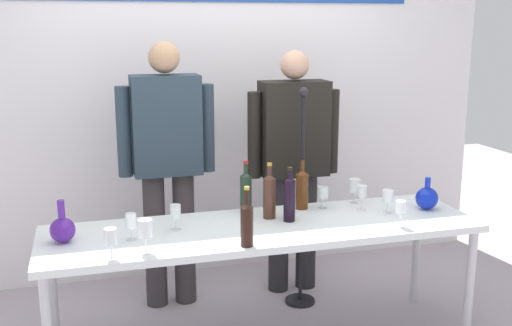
{
  "coord_description": "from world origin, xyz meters",
  "views": [
    {
      "loc": [
        -0.93,
        -3.12,
        1.83
      ],
      "look_at": [
        0.0,
        0.15,
        1.06
      ],
      "focal_mm": 43.15,
      "sensor_mm": 36.0,
      "label": 1
    }
  ],
  "objects_px": {
    "decanter_blue_left": "(63,229)",
    "wine_glass_right_3": "(362,192)",
    "presenter_right": "(293,156)",
    "microphone_stand": "(301,235)",
    "wine_glass_right_0": "(355,186)",
    "wine_glass_right_1": "(323,193)",
    "wine_bottle_2": "(247,222)",
    "wine_glass_left_3": "(145,229)",
    "wine_glass_left_0": "(111,237)",
    "wine_bottle_0": "(302,188)",
    "wine_bottle_4": "(246,191)",
    "wine_bottle_1": "(289,198)",
    "wine_bottle_3": "(269,195)",
    "wine_glass_left_2": "(131,221)",
    "display_table": "(263,235)",
    "presenter_left": "(167,158)",
    "wine_glass_right_2": "(388,196)",
    "decanter_blue_right": "(427,198)",
    "wine_glass_right_4": "(401,208)",
    "wine_glass_left_1": "(176,212)"
  },
  "relations": [
    {
      "from": "wine_glass_right_0",
      "to": "microphone_stand",
      "type": "xyz_separation_m",
      "value": [
        -0.27,
        0.21,
        -0.37
      ]
    },
    {
      "from": "decanter_blue_left",
      "to": "wine_glass_right_2",
      "type": "height_order",
      "value": "decanter_blue_left"
    },
    {
      "from": "wine_glass_right_1",
      "to": "wine_glass_left_3",
      "type": "bearing_deg",
      "value": -157.62
    },
    {
      "from": "wine_glass_left_3",
      "to": "wine_glass_right_0",
      "type": "height_order",
      "value": "wine_glass_left_3"
    },
    {
      "from": "decanter_blue_right",
      "to": "wine_bottle_3",
      "type": "relative_size",
      "value": 0.6
    },
    {
      "from": "wine_glass_right_4",
      "to": "wine_glass_left_1",
      "type": "bearing_deg",
      "value": 166.92
    },
    {
      "from": "wine_bottle_3",
      "to": "wine_bottle_0",
      "type": "bearing_deg",
      "value": 26.64
    },
    {
      "from": "wine_glass_left_3",
      "to": "microphone_stand",
      "type": "distance_m",
      "value": 1.35
    },
    {
      "from": "wine_glass_left_3",
      "to": "microphone_stand",
      "type": "bearing_deg",
      "value": 33.91
    },
    {
      "from": "wine_bottle_1",
      "to": "wine_glass_right_2",
      "type": "relative_size",
      "value": 2.21
    },
    {
      "from": "presenter_right",
      "to": "wine_glass_left_3",
      "type": "xyz_separation_m",
      "value": [
        -1.1,
        -0.96,
        -0.1
      ]
    },
    {
      "from": "wine_glass_left_0",
      "to": "wine_glass_right_1",
      "type": "relative_size",
      "value": 1.14
    },
    {
      "from": "wine_glass_right_2",
      "to": "wine_glass_left_1",
      "type": "bearing_deg",
      "value": 178.15
    },
    {
      "from": "wine_bottle_2",
      "to": "wine_glass_left_0",
      "type": "relative_size",
      "value": 2.0
    },
    {
      "from": "display_table",
      "to": "wine_glass_left_1",
      "type": "bearing_deg",
      "value": 172.9
    },
    {
      "from": "wine_bottle_1",
      "to": "wine_bottle_2",
      "type": "xyz_separation_m",
      "value": [
        -0.34,
        -0.32,
        -0.01
      ]
    },
    {
      "from": "decanter_blue_right",
      "to": "wine_glass_right_3",
      "type": "xyz_separation_m",
      "value": [
        -0.38,
        0.1,
        0.04
      ]
    },
    {
      "from": "wine_glass_right_0",
      "to": "wine_bottle_4",
      "type": "bearing_deg",
      "value": 179.53
    },
    {
      "from": "presenter_left",
      "to": "wine_glass_left_2",
      "type": "distance_m",
      "value": 0.83
    },
    {
      "from": "wine_glass_left_3",
      "to": "wine_bottle_2",
      "type": "bearing_deg",
      "value": -4.63
    },
    {
      "from": "wine_bottle_2",
      "to": "wine_bottle_3",
      "type": "distance_m",
      "value": 0.48
    },
    {
      "from": "decanter_blue_left",
      "to": "wine_bottle_4",
      "type": "relative_size",
      "value": 0.72
    },
    {
      "from": "wine_bottle_4",
      "to": "wine_bottle_0",
      "type": "bearing_deg",
      "value": -4.17
    },
    {
      "from": "decanter_blue_left",
      "to": "wine_glass_right_3",
      "type": "xyz_separation_m",
      "value": [
        1.72,
        0.1,
        0.04
      ]
    },
    {
      "from": "decanter_blue_left",
      "to": "wine_glass_left_1",
      "type": "bearing_deg",
      "value": 2.95
    },
    {
      "from": "decanter_blue_left",
      "to": "wine_glass_right_4",
      "type": "bearing_deg",
      "value": -7.93
    },
    {
      "from": "decanter_blue_right",
      "to": "wine_glass_right_4",
      "type": "xyz_separation_m",
      "value": [
        -0.32,
        -0.25,
        0.03
      ]
    },
    {
      "from": "wine_bottle_0",
      "to": "microphone_stand",
      "type": "relative_size",
      "value": 0.22
    },
    {
      "from": "wine_glass_right_0",
      "to": "wine_glass_right_1",
      "type": "distance_m",
      "value": 0.24
    },
    {
      "from": "wine_glass_left_3",
      "to": "wine_bottle_1",
      "type": "bearing_deg",
      "value": 18.6
    },
    {
      "from": "wine_glass_right_3",
      "to": "wine_glass_left_1",
      "type": "bearing_deg",
      "value": -176.6
    },
    {
      "from": "wine_glass_left_0",
      "to": "wine_glass_right_2",
      "type": "xyz_separation_m",
      "value": [
        1.61,
        0.3,
        -0.01
      ]
    },
    {
      "from": "presenter_right",
      "to": "wine_glass_right_0",
      "type": "relative_size",
      "value": 10.66
    },
    {
      "from": "presenter_right",
      "to": "microphone_stand",
      "type": "relative_size",
      "value": 1.15
    },
    {
      "from": "display_table",
      "to": "presenter_left",
      "type": "xyz_separation_m",
      "value": [
        -0.43,
        0.72,
        0.31
      ]
    },
    {
      "from": "microphone_stand",
      "to": "presenter_right",
      "type": "bearing_deg",
      "value": 84.25
    },
    {
      "from": "wine_glass_right_0",
      "to": "wine_glass_right_1",
      "type": "relative_size",
      "value": 1.14
    },
    {
      "from": "wine_bottle_3",
      "to": "wine_glass_left_2",
      "type": "xyz_separation_m",
      "value": [
        -0.8,
        -0.16,
        -0.04
      ]
    },
    {
      "from": "wine_glass_left_3",
      "to": "wine_bottle_0",
      "type": "bearing_deg",
      "value": 26.34
    },
    {
      "from": "wine_bottle_1",
      "to": "wine_glass_left_3",
      "type": "height_order",
      "value": "wine_bottle_1"
    },
    {
      "from": "wine_bottle_3",
      "to": "microphone_stand",
      "type": "relative_size",
      "value": 0.23
    },
    {
      "from": "presenter_right",
      "to": "display_table",
      "type": "bearing_deg",
      "value": -120.69
    },
    {
      "from": "wine_bottle_1",
      "to": "wine_glass_right_4",
      "type": "height_order",
      "value": "wine_bottle_1"
    },
    {
      "from": "decanter_blue_left",
      "to": "wine_glass_left_0",
      "type": "bearing_deg",
      "value": -54.23
    },
    {
      "from": "wine_bottle_1",
      "to": "wine_glass_right_0",
      "type": "xyz_separation_m",
      "value": [
        0.51,
        0.23,
        -0.03
      ]
    },
    {
      "from": "wine_bottle_2",
      "to": "wine_glass_right_1",
      "type": "bearing_deg",
      "value": 39.26
    },
    {
      "from": "display_table",
      "to": "wine_glass_right_1",
      "type": "height_order",
      "value": "wine_glass_right_1"
    },
    {
      "from": "microphone_stand",
      "to": "wine_bottle_2",
      "type": "bearing_deg",
      "value": -126.95
    },
    {
      "from": "display_table",
      "to": "wine_glass_right_4",
      "type": "height_order",
      "value": "wine_glass_right_4"
    },
    {
      "from": "wine_bottle_2",
      "to": "wine_glass_left_2",
      "type": "bearing_deg",
      "value": 156.06
    }
  ]
}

